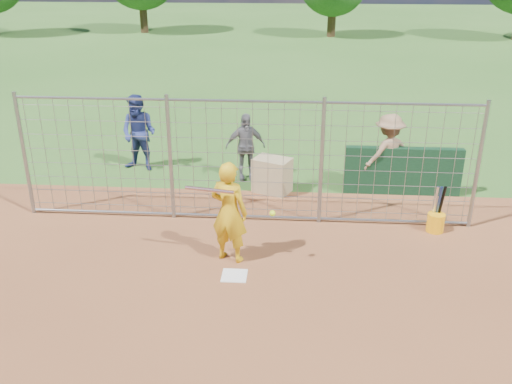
# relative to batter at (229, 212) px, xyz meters

# --- Properties ---
(ground) EXTENTS (100.00, 100.00, 0.00)m
(ground) POSITION_rel_batter_xyz_m (0.14, -0.38, -0.93)
(ground) COLOR #2D591E
(ground) RESTS_ON ground
(home_plate) EXTENTS (0.43, 0.43, 0.02)m
(home_plate) POSITION_rel_batter_xyz_m (0.14, -0.58, -0.92)
(home_plate) COLOR silver
(home_plate) RESTS_ON ground
(dugout_wall) EXTENTS (2.60, 0.20, 1.10)m
(dugout_wall) POSITION_rel_batter_xyz_m (3.54, 3.22, -0.38)
(dugout_wall) COLOR #11381E
(dugout_wall) RESTS_ON ground
(batter) EXTENTS (0.79, 0.65, 1.87)m
(batter) POSITION_rel_batter_xyz_m (0.00, 0.00, 0.00)
(batter) COLOR gold
(batter) RESTS_ON ground
(bystander_a) EXTENTS (1.08, 0.93, 1.90)m
(bystander_a) POSITION_rel_batter_xyz_m (-2.74, 4.32, 0.02)
(bystander_a) COLOR navy
(bystander_a) RESTS_ON ground
(bystander_b) EXTENTS (1.02, 0.62, 1.63)m
(bystander_b) POSITION_rel_batter_xyz_m (-0.06, 3.88, -0.12)
(bystander_b) COLOR slate
(bystander_b) RESTS_ON ground
(bystander_c) EXTENTS (1.35, 1.15, 1.82)m
(bystander_c) POSITION_rel_batter_xyz_m (3.21, 3.36, -0.02)
(bystander_c) COLOR #88684A
(bystander_c) RESTS_ON ground
(equipment_bin) EXTENTS (0.95, 0.82, 0.80)m
(equipment_bin) POSITION_rel_batter_xyz_m (0.61, 3.13, -0.53)
(equipment_bin) COLOR tan
(equipment_bin) RESTS_ON ground
(equipment_in_play) EXTENTS (1.55, 0.22, 0.48)m
(equipment_in_play) POSITION_rel_batter_xyz_m (-0.05, -0.17, 0.39)
(equipment_in_play) COLOR silver
(equipment_in_play) RESTS_ON ground
(bucket_with_bats) EXTENTS (0.34, 0.34, 0.97)m
(bucket_with_bats) POSITION_rel_batter_xyz_m (3.92, 1.38, -0.69)
(bucket_with_bats) COLOR #FFA70D
(bucket_with_bats) RESTS_ON ground
(backstop_fence) EXTENTS (9.08, 0.08, 2.60)m
(backstop_fence) POSITION_rel_batter_xyz_m (0.14, 1.62, 0.33)
(backstop_fence) COLOR gray
(backstop_fence) RESTS_ON ground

